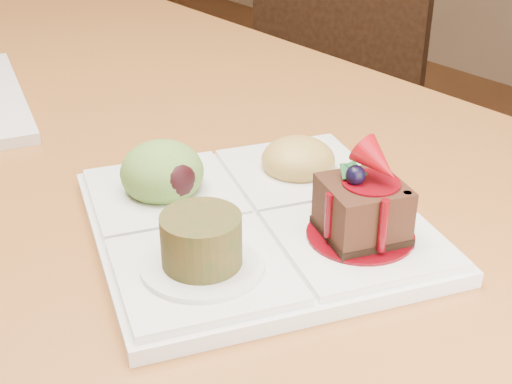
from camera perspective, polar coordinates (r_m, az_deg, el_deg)
chair_right at (r=1.49m, az=4.83°, el=6.53°), size 0.50×0.50×0.86m
sampler_plate at (r=0.55m, az=-0.27°, el=-1.26°), size 0.31×0.31×0.10m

